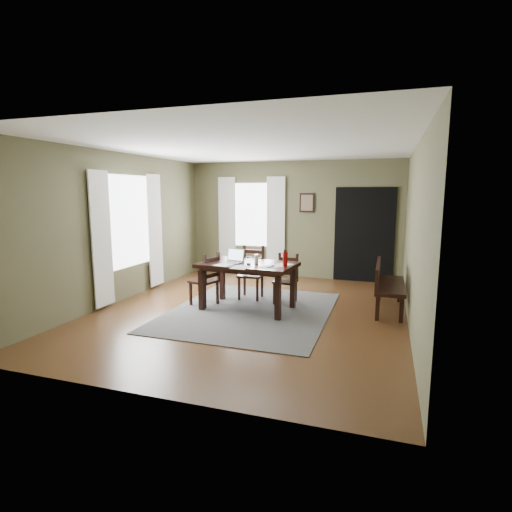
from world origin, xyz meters
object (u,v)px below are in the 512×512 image
(chair_back_right, at_px, (286,279))
(water_bottle, at_px, (285,259))
(chair_end, at_px, (206,280))
(bench, at_px, (386,282))
(dining_table, at_px, (248,269))
(laptop, at_px, (234,259))
(chair_back_left, at_px, (252,273))

(chair_back_right, bearing_deg, water_bottle, -74.96)
(chair_end, relative_size, bench, 0.65)
(dining_table, distance_m, chair_end, 0.81)
(laptop, xyz_separation_m, water_bottle, (0.92, -0.09, 0.07))
(laptop, bearing_deg, bench, 27.24)
(chair_back_right, height_order, bench, chair_back_right)
(dining_table, distance_m, chair_back_right, 0.84)
(chair_end, bearing_deg, laptop, 107.90)
(chair_back_right, bearing_deg, chair_end, -151.78)
(bench, height_order, water_bottle, water_bottle)
(chair_back_right, relative_size, bench, 0.61)
(laptop, bearing_deg, chair_end, -166.72)
(bench, distance_m, water_bottle, 1.79)
(chair_back_left, xyz_separation_m, laptop, (-0.08, -0.71, 0.38))
(dining_table, bearing_deg, chair_back_right, 53.65)
(chair_back_right, bearing_deg, bench, 5.68)
(dining_table, xyz_separation_m, chair_back_left, (-0.17, 0.71, -0.22))
(bench, distance_m, laptop, 2.60)
(chair_end, distance_m, bench, 3.08)
(chair_end, bearing_deg, chair_back_right, 131.80)
(laptop, bearing_deg, chair_back_right, 49.62)
(chair_back_left, distance_m, water_bottle, 1.25)
(chair_end, relative_size, chair_back_right, 1.07)
(chair_back_left, bearing_deg, water_bottle, -46.33)
(chair_back_left, distance_m, laptop, 0.81)
(chair_back_right, xyz_separation_m, water_bottle, (0.15, -0.69, 0.50))
(water_bottle, bearing_deg, dining_table, 171.97)
(dining_table, height_order, chair_back_left, chair_back_left)
(dining_table, distance_m, bench, 2.34)
(bench, bearing_deg, chair_back_left, 89.24)
(chair_back_left, relative_size, water_bottle, 3.59)
(dining_table, height_order, chair_end, chair_end)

